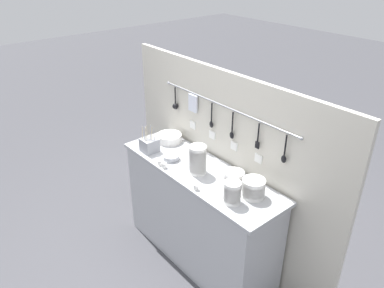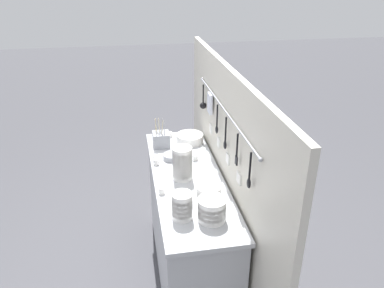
# 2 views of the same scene
# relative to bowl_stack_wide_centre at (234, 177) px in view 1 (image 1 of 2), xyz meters

# --- Properties ---
(ground_plane) EXTENTS (20.00, 20.00, 0.00)m
(ground_plane) POSITION_rel_bowl_stack_wide_centre_xyz_m (-0.31, -0.09, -1.00)
(ground_plane) COLOR #424247
(counter) EXTENTS (1.57, 0.50, 0.95)m
(counter) POSITION_rel_bowl_stack_wide_centre_xyz_m (-0.31, -0.09, -0.52)
(counter) COLOR #ADAFB5
(counter) RESTS_ON ground
(back_wall) EXTENTS (2.37, 0.09, 1.73)m
(back_wall) POSITION_rel_bowl_stack_wide_centre_xyz_m (-0.31, 0.19, -0.13)
(back_wall) COLOR beige
(back_wall) RESTS_ON ground
(bowl_stack_wide_centre) EXTENTS (0.16, 0.16, 0.09)m
(bowl_stack_wide_centre) POSITION_rel_bowl_stack_wide_centre_xyz_m (0.00, 0.00, 0.00)
(bowl_stack_wide_centre) COLOR white
(bowl_stack_wide_centre) RESTS_ON counter
(bowl_stack_tall_left) EXTENTS (0.17, 0.17, 0.14)m
(bowl_stack_tall_left) POSITION_rel_bowl_stack_wide_centre_xyz_m (0.22, -0.03, 0.03)
(bowl_stack_tall_left) COLOR white
(bowl_stack_tall_left) RESTS_ON counter
(bowl_stack_nested_right) EXTENTS (0.12, 0.12, 0.17)m
(bowl_stack_nested_right) POSITION_rel_bowl_stack_wide_centre_xyz_m (0.18, -0.20, 0.04)
(bowl_stack_nested_right) COLOR white
(bowl_stack_nested_right) RESTS_ON counter
(bowl_stack_short_front) EXTENTS (0.14, 0.14, 0.24)m
(bowl_stack_short_front) POSITION_rel_bowl_stack_wide_centre_xyz_m (-0.28, -0.13, 0.08)
(bowl_stack_short_front) COLOR white
(bowl_stack_short_front) RESTS_ON counter
(plate_stack) EXTENTS (0.23, 0.23, 0.07)m
(plate_stack) POSITION_rel_bowl_stack_wide_centre_xyz_m (-0.87, 0.02, -0.01)
(plate_stack) COLOR white
(plate_stack) RESTS_ON counter
(steel_mixing_bowl) EXTENTS (0.14, 0.14, 0.04)m
(steel_mixing_bowl) POSITION_rel_bowl_stack_wide_centre_xyz_m (-0.59, -0.17, -0.02)
(steel_mixing_bowl) COLOR #93969E
(steel_mixing_bowl) RESTS_ON counter
(cutlery_caddy) EXTENTS (0.14, 0.14, 0.26)m
(cutlery_caddy) POSITION_rel_bowl_stack_wide_centre_xyz_m (-0.83, -0.23, 0.02)
(cutlery_caddy) COLOR #93969E
(cutlery_caddy) RESTS_ON counter
(cup_edge_near) EXTENTS (0.04, 0.04, 0.05)m
(cup_edge_near) POSITION_rel_bowl_stack_wide_centre_xyz_m (-0.54, 0.01, -0.02)
(cup_edge_near) COLOR white
(cup_edge_near) RESTS_ON counter
(cup_by_caddy) EXTENTS (0.04, 0.04, 0.05)m
(cup_by_caddy) POSITION_rel_bowl_stack_wide_centre_xyz_m (-0.57, -0.30, -0.02)
(cup_by_caddy) COLOR white
(cup_by_caddy) RESTS_ON counter
(cup_beside_plates) EXTENTS (0.04, 0.04, 0.05)m
(cup_beside_plates) POSITION_rel_bowl_stack_wide_centre_xyz_m (-0.52, -0.30, -0.02)
(cup_beside_plates) COLOR white
(cup_beside_plates) RESTS_ON counter
(cup_mid_row) EXTENTS (0.04, 0.04, 0.05)m
(cup_mid_row) POSITION_rel_bowl_stack_wide_centre_xyz_m (-0.11, -0.30, -0.02)
(cup_mid_row) COLOR white
(cup_mid_row) RESTS_ON counter
(cup_edge_far) EXTENTS (0.04, 0.04, 0.05)m
(cup_edge_far) POSITION_rel_bowl_stack_wide_centre_xyz_m (-1.01, -0.13, -0.02)
(cup_edge_far) COLOR white
(cup_edge_far) RESTS_ON counter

